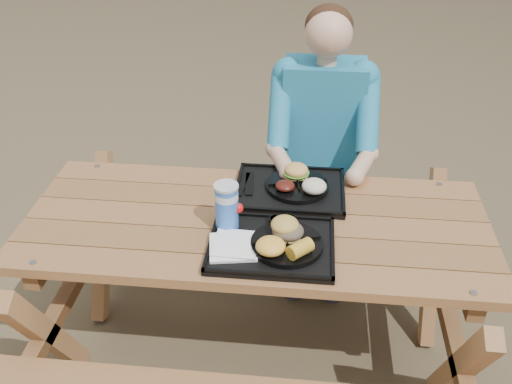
# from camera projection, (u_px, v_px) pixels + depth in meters

# --- Properties ---
(ground) EXTENTS (60.00, 60.00, 0.00)m
(ground) POSITION_uv_depth(u_px,v_px,m) (256.00, 353.00, 2.62)
(ground) COLOR #999999
(ground) RESTS_ON ground
(picnic_table) EXTENTS (1.80, 1.49, 0.75)m
(picnic_table) POSITION_uv_depth(u_px,v_px,m) (256.00, 292.00, 2.41)
(picnic_table) COLOR #999999
(picnic_table) RESTS_ON ground
(tray_near) EXTENTS (0.45, 0.35, 0.02)m
(tray_near) POSITION_uv_depth(u_px,v_px,m) (271.00, 246.00, 2.05)
(tray_near) COLOR black
(tray_near) RESTS_ON picnic_table
(tray_far) EXTENTS (0.45, 0.35, 0.02)m
(tray_far) POSITION_uv_depth(u_px,v_px,m) (290.00, 191.00, 2.37)
(tray_far) COLOR black
(tray_far) RESTS_ON picnic_table
(plate_near) EXTENTS (0.26, 0.26, 0.02)m
(plate_near) POSITION_uv_depth(u_px,v_px,m) (287.00, 244.00, 2.04)
(plate_near) COLOR black
(plate_near) RESTS_ON tray_near
(plate_far) EXTENTS (0.26, 0.26, 0.02)m
(plate_far) POSITION_uv_depth(u_px,v_px,m) (297.00, 186.00, 2.36)
(plate_far) COLOR black
(plate_far) RESTS_ON tray_far
(napkin_stack) EXTENTS (0.19, 0.19, 0.02)m
(napkin_stack) POSITION_uv_depth(u_px,v_px,m) (233.00, 246.00, 2.03)
(napkin_stack) COLOR white
(napkin_stack) RESTS_ON tray_near
(soda_cup) EXTENTS (0.09, 0.09, 0.17)m
(soda_cup) POSITION_uv_depth(u_px,v_px,m) (227.00, 207.00, 2.09)
(soda_cup) COLOR blue
(soda_cup) RESTS_ON tray_near
(condiment_bbq) EXTENTS (0.05, 0.05, 0.03)m
(condiment_bbq) POSITION_uv_depth(u_px,v_px,m) (276.00, 221.00, 2.14)
(condiment_bbq) COLOR black
(condiment_bbq) RESTS_ON tray_near
(condiment_mustard) EXTENTS (0.05, 0.05, 0.03)m
(condiment_mustard) POSITION_uv_depth(u_px,v_px,m) (288.00, 220.00, 2.14)
(condiment_mustard) COLOR yellow
(condiment_mustard) RESTS_ON tray_near
(sandwich) EXTENTS (0.11, 0.11, 0.11)m
(sandwich) POSITION_uv_depth(u_px,v_px,m) (288.00, 224.00, 2.03)
(sandwich) COLOR gold
(sandwich) RESTS_ON plate_near
(mac_cheese) EXTENTS (0.11, 0.11, 0.05)m
(mac_cheese) POSITION_uv_depth(u_px,v_px,m) (271.00, 246.00, 1.97)
(mac_cheese) COLOR #FFBE43
(mac_cheese) RESTS_ON plate_near
(corn_cob) EXTENTS (0.13, 0.13, 0.05)m
(corn_cob) POSITION_uv_depth(u_px,v_px,m) (300.00, 249.00, 1.95)
(corn_cob) COLOR gold
(corn_cob) RESTS_ON plate_near
(cutlery_far) EXTENTS (0.05, 0.19, 0.01)m
(cutlery_far) POSITION_uv_depth(u_px,v_px,m) (249.00, 183.00, 2.39)
(cutlery_far) COLOR black
(cutlery_far) RESTS_ON tray_far
(burger) EXTENTS (0.10, 0.10, 0.09)m
(burger) POSITION_uv_depth(u_px,v_px,m) (296.00, 167.00, 2.38)
(burger) COLOR #E2A94F
(burger) RESTS_ON plate_far
(baked_beans) EXTENTS (0.08, 0.08, 0.04)m
(baked_beans) POSITION_uv_depth(u_px,v_px,m) (285.00, 186.00, 2.31)
(baked_beans) COLOR #4F170F
(baked_beans) RESTS_ON plate_far
(potato_salad) EXTENTS (0.10, 0.10, 0.06)m
(potato_salad) POSITION_uv_depth(u_px,v_px,m) (314.00, 186.00, 2.29)
(potato_salad) COLOR beige
(potato_salad) RESTS_ON plate_far
(diner) EXTENTS (0.48, 0.84, 1.28)m
(diner) POSITION_uv_depth(u_px,v_px,m) (320.00, 158.00, 2.84)
(diner) COLOR #1BC2B1
(diner) RESTS_ON ground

